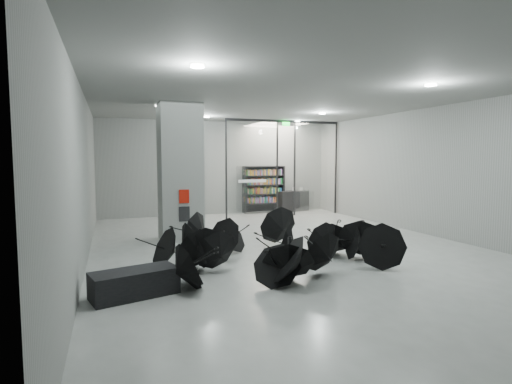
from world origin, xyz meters
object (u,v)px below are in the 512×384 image
object	(u,v)px
bookshelf	(264,189)
shop_counter	(292,201)
umbrella_cluster	(265,253)
bench	(135,283)
column	(180,173)

from	to	relation	value
bookshelf	shop_counter	world-z (taller)	bookshelf
bookshelf	umbrella_cluster	distance (m)	9.09
bench	umbrella_cluster	size ratio (longest dim) A/B	0.26
bench	umbrella_cluster	world-z (taller)	umbrella_cluster
bookshelf	shop_counter	size ratio (longest dim) A/B	1.33
bench	bookshelf	xyz separation A→B (m)	(6.08, 9.42, 0.80)
bookshelf	umbrella_cluster	world-z (taller)	bookshelf
shop_counter	bookshelf	bearing A→B (deg)	168.01
bookshelf	umbrella_cluster	size ratio (longest dim) A/B	0.37
column	shop_counter	bearing A→B (deg)	39.16
bench	umbrella_cluster	xyz separation A→B (m)	(2.84, 0.96, 0.08)
bench	shop_counter	distance (m)	12.07
umbrella_cluster	shop_counter	bearing A→B (deg)	61.39
bookshelf	shop_counter	distance (m)	1.52
shop_counter	umbrella_cluster	bearing A→B (deg)	-132.47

